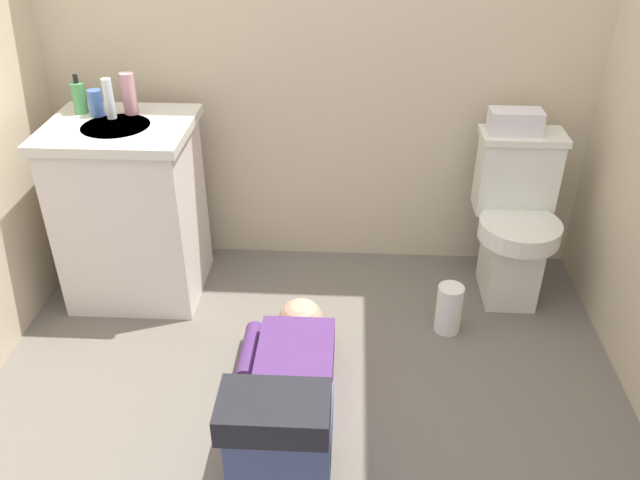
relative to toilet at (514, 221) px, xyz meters
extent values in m
cube|color=#696358|center=(-0.89, -0.73, -0.39)|extent=(2.97, 3.01, 0.04)
cube|color=beige|center=(-0.89, 0.31, 0.83)|extent=(2.63, 0.08, 2.40)
cube|color=silver|center=(0.00, -0.04, -0.18)|extent=(0.22, 0.30, 0.38)
cylinder|color=silver|center=(0.00, -0.10, 0.01)|extent=(0.35, 0.35, 0.08)
cube|color=silver|center=(0.00, 0.09, 0.18)|extent=(0.34, 0.17, 0.34)
cube|color=silver|center=(0.00, 0.09, 0.37)|extent=(0.36, 0.19, 0.03)
cube|color=silver|center=(-1.70, -0.08, 0.02)|extent=(0.56, 0.48, 0.78)
cube|color=silver|center=(-1.70, -0.08, 0.43)|extent=(0.60, 0.52, 0.04)
cylinder|color=silver|center=(-1.70, -0.10, 0.43)|extent=(0.28, 0.28, 0.05)
cylinder|color=silver|center=(-1.70, 0.06, 0.50)|extent=(0.02, 0.02, 0.10)
cube|color=#512D6B|center=(-0.93, -0.74, -0.28)|extent=(0.29, 0.52, 0.17)
sphere|color=tan|center=(-0.93, -0.41, -0.27)|extent=(0.19, 0.19, 0.19)
cube|color=#444F79|center=(-0.93, -1.10, -0.19)|extent=(0.31, 0.28, 0.20)
cube|color=#444F79|center=(-0.93, -1.24, -0.07)|extent=(0.31, 0.12, 0.32)
cube|color=black|center=(-0.93, -1.29, 0.11)|extent=(0.31, 0.19, 0.09)
cylinder|color=#512D6B|center=(-1.12, -0.58, -0.31)|extent=(0.08, 0.30, 0.08)
cube|color=silver|center=(-0.05, 0.09, 0.43)|extent=(0.22, 0.11, 0.10)
cylinder|color=#4B9B53|center=(-1.89, 0.04, 0.52)|extent=(0.06, 0.06, 0.13)
cylinder|color=black|center=(-1.89, 0.04, 0.60)|extent=(0.02, 0.02, 0.04)
cylinder|color=#466AB2|center=(-1.81, 0.01, 0.51)|extent=(0.06, 0.06, 0.11)
cylinder|color=silver|center=(-1.74, -0.01, 0.54)|extent=(0.04, 0.04, 0.17)
cylinder|color=pink|center=(-1.67, 0.05, 0.54)|extent=(0.06, 0.06, 0.17)
cylinder|color=white|center=(-0.30, -0.32, -0.26)|extent=(0.11, 0.11, 0.22)
camera|label=1|loc=(-0.73, -2.55, 1.44)|focal=36.44mm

